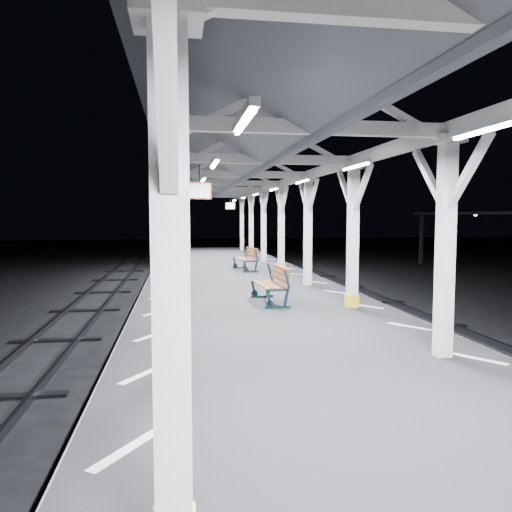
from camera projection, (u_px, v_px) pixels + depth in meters
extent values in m
plane|color=black|center=(285.00, 384.00, 9.33)|extent=(120.00, 120.00, 0.00)
cube|color=black|center=(286.00, 358.00, 9.29)|extent=(6.00, 50.00, 1.00)
cube|color=silver|center=(151.00, 336.00, 8.88)|extent=(1.00, 48.00, 0.01)
cube|color=silver|center=(410.00, 326.00, 9.63)|extent=(1.00, 48.00, 0.01)
cube|color=#2D2D33|center=(35.00, 393.00, 8.64)|extent=(0.08, 60.00, 0.16)
cube|color=black|center=(1.00, 397.00, 8.56)|extent=(2.20, 0.22, 0.06)
cube|color=#2D2D33|center=(502.00, 368.00, 10.02)|extent=(0.08, 60.00, 0.16)
cube|color=silver|center=(171.00, 307.00, 2.91)|extent=(0.22, 0.22, 3.20)
cube|color=silver|center=(167.00, 13.00, 2.78)|extent=(0.40, 0.40, 0.12)
cube|color=silver|center=(170.00, 124.00, 3.36)|extent=(0.10, 0.99, 0.99)
cube|color=silver|center=(166.00, 80.00, 2.28)|extent=(0.10, 0.99, 0.99)
cube|color=silver|center=(175.00, 255.00, 6.85)|extent=(0.22, 0.22, 3.20)
cube|color=silver|center=(173.00, 132.00, 6.72)|extent=(0.40, 0.40, 0.12)
cube|color=silver|center=(174.00, 174.00, 7.30)|extent=(0.10, 0.99, 0.99)
cube|color=silver|center=(174.00, 166.00, 6.22)|extent=(0.10, 0.99, 0.99)
cube|color=silver|center=(176.00, 241.00, 10.79)|extent=(0.22, 0.22, 3.20)
cube|color=silver|center=(175.00, 163.00, 10.66)|extent=(0.40, 0.40, 0.12)
cube|color=gold|center=(177.00, 306.00, 10.90)|extent=(0.26, 0.26, 0.30)
cube|color=silver|center=(175.00, 189.00, 11.24)|extent=(0.10, 0.99, 0.99)
cube|color=silver|center=(175.00, 186.00, 10.15)|extent=(0.10, 0.99, 0.99)
cube|color=silver|center=(176.00, 234.00, 14.73)|extent=(0.22, 0.22, 3.20)
cube|color=silver|center=(176.00, 178.00, 14.59)|extent=(0.40, 0.40, 0.12)
cube|color=silver|center=(176.00, 196.00, 15.18)|extent=(0.10, 0.99, 0.99)
cube|color=silver|center=(176.00, 194.00, 14.09)|extent=(0.10, 0.99, 0.99)
cube|color=silver|center=(177.00, 230.00, 18.67)|extent=(0.22, 0.22, 3.20)
cube|color=silver|center=(176.00, 186.00, 18.53)|extent=(0.40, 0.40, 0.12)
cube|color=gold|center=(177.00, 268.00, 18.78)|extent=(0.26, 0.26, 0.30)
cube|color=silver|center=(176.00, 200.00, 19.12)|extent=(0.10, 0.99, 0.99)
cube|color=silver|center=(176.00, 199.00, 18.03)|extent=(0.10, 0.99, 0.99)
cube|color=silver|center=(177.00, 228.00, 22.61)|extent=(0.22, 0.22, 3.20)
cube|color=silver|center=(176.00, 191.00, 22.47)|extent=(0.40, 0.40, 0.12)
cube|color=silver|center=(177.00, 203.00, 23.06)|extent=(0.10, 0.99, 0.99)
cube|color=silver|center=(177.00, 202.00, 21.97)|extent=(0.10, 0.99, 0.99)
cube|color=silver|center=(177.00, 226.00, 26.54)|extent=(0.22, 0.22, 3.20)
cube|color=silver|center=(177.00, 195.00, 26.41)|extent=(0.40, 0.40, 0.12)
cube|color=gold|center=(177.00, 253.00, 26.66)|extent=(0.26, 0.26, 0.30)
cube|color=silver|center=(177.00, 205.00, 26.99)|extent=(0.10, 0.99, 0.99)
cube|color=silver|center=(177.00, 204.00, 25.91)|extent=(0.10, 0.99, 0.99)
cube|color=silver|center=(177.00, 225.00, 30.48)|extent=(0.22, 0.22, 3.20)
cube|color=silver|center=(177.00, 198.00, 30.35)|extent=(0.40, 0.40, 0.12)
cube|color=silver|center=(177.00, 206.00, 30.93)|extent=(0.10, 0.99, 0.99)
cube|color=silver|center=(177.00, 206.00, 29.85)|extent=(0.10, 0.99, 0.99)
cube|color=silver|center=(445.00, 252.00, 7.47)|extent=(0.22, 0.22, 3.20)
cube|color=silver|center=(449.00, 139.00, 7.33)|extent=(0.40, 0.40, 0.12)
cube|color=silver|center=(429.00, 177.00, 7.92)|extent=(0.10, 0.99, 0.99)
cube|color=silver|center=(469.00, 171.00, 6.83)|extent=(0.10, 0.99, 0.99)
cube|color=silver|center=(353.00, 239.00, 11.41)|extent=(0.22, 0.22, 3.20)
cube|color=silver|center=(354.00, 166.00, 11.27)|extent=(0.40, 0.40, 0.12)
cube|color=gold|center=(352.00, 301.00, 11.52)|extent=(0.26, 0.26, 0.30)
cube|color=silver|center=(346.00, 190.00, 11.86)|extent=(0.10, 0.99, 0.99)
cube|color=silver|center=(362.00, 188.00, 10.77)|extent=(0.10, 0.99, 0.99)
cube|color=silver|center=(308.00, 233.00, 15.34)|extent=(0.22, 0.22, 3.20)
cube|color=silver|center=(308.00, 179.00, 15.21)|extent=(0.40, 0.40, 0.12)
cube|color=silver|center=(304.00, 197.00, 15.79)|extent=(0.10, 0.99, 0.99)
cube|color=silver|center=(313.00, 195.00, 14.71)|extent=(0.10, 0.99, 0.99)
cube|color=silver|center=(281.00, 230.00, 19.28)|extent=(0.22, 0.22, 3.20)
cube|color=silver|center=(281.00, 187.00, 19.15)|extent=(0.40, 0.40, 0.12)
cube|color=gold|center=(281.00, 266.00, 19.40)|extent=(0.26, 0.26, 0.30)
cube|color=silver|center=(279.00, 201.00, 19.73)|extent=(0.10, 0.99, 0.99)
cube|color=silver|center=(284.00, 200.00, 18.65)|extent=(0.10, 0.99, 0.99)
cube|color=silver|center=(264.00, 228.00, 23.22)|extent=(0.22, 0.22, 3.20)
cube|color=silver|center=(264.00, 192.00, 23.09)|extent=(0.40, 0.40, 0.12)
cube|color=silver|center=(262.00, 203.00, 23.67)|extent=(0.10, 0.99, 0.99)
cube|color=silver|center=(266.00, 203.00, 22.59)|extent=(0.10, 0.99, 0.99)
cube|color=silver|center=(251.00, 226.00, 27.16)|extent=(0.22, 0.22, 3.20)
cube|color=silver|center=(251.00, 195.00, 27.03)|extent=(0.40, 0.40, 0.12)
cube|color=gold|center=(251.00, 252.00, 27.28)|extent=(0.26, 0.26, 0.30)
cube|color=silver|center=(250.00, 205.00, 27.61)|extent=(0.10, 0.99, 0.99)
cube|color=silver|center=(253.00, 205.00, 26.53)|extent=(0.10, 0.99, 0.99)
cube|color=silver|center=(242.00, 225.00, 31.10)|extent=(0.22, 0.22, 3.20)
cube|color=silver|center=(242.00, 198.00, 30.97)|extent=(0.40, 0.40, 0.12)
cube|color=silver|center=(241.00, 206.00, 31.55)|extent=(0.10, 0.99, 0.99)
cube|color=silver|center=(243.00, 206.00, 30.47)|extent=(0.10, 0.99, 0.99)
cube|color=silver|center=(174.00, 144.00, 8.68)|extent=(0.18, 48.00, 0.24)
cube|color=silver|center=(391.00, 149.00, 9.29)|extent=(0.18, 48.00, 0.24)
cube|color=silver|center=(496.00, 14.00, 3.08)|extent=(4.20, 0.14, 0.20)
cube|color=silver|center=(317.00, 127.00, 7.02)|extent=(4.20, 0.14, 0.20)
cube|color=silver|center=(267.00, 159.00, 10.95)|extent=(4.20, 0.14, 0.20)
cube|color=silver|center=(243.00, 174.00, 14.89)|extent=(4.20, 0.14, 0.20)
cube|color=silver|center=(230.00, 183.00, 18.83)|extent=(4.20, 0.14, 0.20)
cube|color=silver|center=(221.00, 189.00, 22.77)|extent=(4.20, 0.14, 0.20)
cube|color=silver|center=(214.00, 193.00, 26.71)|extent=(4.20, 0.14, 0.20)
cube|color=silver|center=(210.00, 196.00, 30.65)|extent=(4.20, 0.14, 0.20)
cube|color=silver|center=(287.00, 95.00, 8.91)|extent=(0.16, 48.00, 0.20)
cube|color=#4B4C52|center=(214.00, 114.00, 8.74)|extent=(2.80, 49.00, 1.45)
cube|color=#4B4C52|center=(356.00, 119.00, 9.14)|extent=(2.80, 49.00, 1.45)
cube|color=silver|center=(244.00, 117.00, 4.87)|extent=(0.10, 1.35, 0.08)
cube|color=white|center=(244.00, 122.00, 4.87)|extent=(0.05, 1.25, 0.05)
cube|color=silver|center=(215.00, 161.00, 8.81)|extent=(0.10, 1.35, 0.08)
cube|color=white|center=(215.00, 164.00, 8.81)|extent=(0.05, 1.25, 0.05)
cube|color=silver|center=(203.00, 178.00, 12.75)|extent=(0.10, 1.35, 0.08)
cube|color=white|center=(203.00, 180.00, 12.75)|extent=(0.05, 1.25, 0.05)
cube|color=silver|center=(197.00, 187.00, 16.69)|extent=(0.10, 1.35, 0.08)
cube|color=white|center=(197.00, 189.00, 16.69)|extent=(0.05, 1.25, 0.05)
cube|color=silver|center=(193.00, 193.00, 20.62)|extent=(0.10, 1.35, 0.08)
cube|color=white|center=(193.00, 194.00, 20.63)|extent=(0.05, 1.25, 0.05)
cube|color=silver|center=(191.00, 197.00, 24.56)|extent=(0.10, 1.35, 0.08)
cube|color=white|center=(191.00, 198.00, 24.57)|extent=(0.05, 1.25, 0.05)
cube|color=silver|center=(189.00, 199.00, 28.50)|extent=(0.10, 1.35, 0.08)
cube|color=white|center=(189.00, 200.00, 28.51)|extent=(0.05, 1.25, 0.05)
cube|color=silver|center=(488.00, 124.00, 5.27)|extent=(0.10, 1.35, 0.08)
cube|color=white|center=(488.00, 129.00, 5.27)|extent=(0.05, 1.25, 0.05)
cube|color=silver|center=(355.00, 164.00, 9.21)|extent=(0.10, 1.35, 0.08)
cube|color=white|center=(355.00, 166.00, 9.21)|extent=(0.05, 1.25, 0.05)
cube|color=silver|center=(302.00, 179.00, 13.15)|extent=(0.10, 1.35, 0.08)
cube|color=white|center=(302.00, 181.00, 13.15)|extent=(0.05, 1.25, 0.05)
cube|color=silver|center=(273.00, 188.00, 17.09)|extent=(0.10, 1.35, 0.08)
cube|color=white|center=(273.00, 189.00, 17.09)|extent=(0.05, 1.25, 0.05)
cube|color=silver|center=(255.00, 193.00, 21.03)|extent=(0.10, 1.35, 0.08)
cube|color=white|center=(255.00, 194.00, 21.03)|extent=(0.05, 1.25, 0.05)
cube|color=silver|center=(243.00, 197.00, 24.96)|extent=(0.10, 1.35, 0.08)
cube|color=white|center=(243.00, 198.00, 24.97)|extent=(0.05, 1.25, 0.05)
cube|color=silver|center=(234.00, 199.00, 28.90)|extent=(0.10, 1.35, 0.08)
cube|color=white|center=(234.00, 200.00, 28.91)|extent=(0.05, 1.25, 0.05)
cylinder|color=black|center=(199.00, 174.00, 10.41)|extent=(0.02, 0.02, 0.36)
cube|color=red|center=(199.00, 191.00, 10.44)|extent=(0.50, 0.03, 0.35)
cube|color=white|center=(199.00, 191.00, 10.44)|extent=(0.44, 0.04, 0.29)
cylinder|color=black|center=(230.00, 199.00, 25.61)|extent=(0.02, 0.02, 0.36)
cube|color=red|center=(230.00, 206.00, 25.64)|extent=(0.50, 0.03, 0.35)
cube|color=white|center=(230.00, 206.00, 25.64)|extent=(0.44, 0.05, 0.29)
cube|color=black|center=(421.00, 239.00, 33.03)|extent=(0.20, 0.20, 3.30)
sphere|color=silver|center=(476.00, 215.00, 27.00)|extent=(0.20, 0.20, 0.20)
sphere|color=silver|center=(422.00, 215.00, 32.90)|extent=(0.20, 0.20, 0.20)
cube|color=black|center=(278.00, 307.00, 11.52)|extent=(0.60, 0.10, 0.06)
cube|color=black|center=(269.00, 299.00, 11.46)|extent=(0.16, 0.06, 0.46)
cube|color=black|center=(286.00, 298.00, 11.55)|extent=(0.14, 0.06, 0.46)
cube|color=black|center=(287.00, 280.00, 11.52)|extent=(0.17, 0.06, 0.44)
cube|color=black|center=(262.00, 296.00, 13.08)|extent=(0.60, 0.10, 0.06)
cube|color=black|center=(254.00, 289.00, 13.02)|extent=(0.16, 0.06, 0.46)
cube|color=black|center=(269.00, 289.00, 13.11)|extent=(0.14, 0.06, 0.46)
cube|color=black|center=(270.00, 272.00, 13.08)|extent=(0.17, 0.06, 0.44)
cube|color=brown|center=(261.00, 285.00, 12.23)|extent=(0.19, 1.52, 0.04)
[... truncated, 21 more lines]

